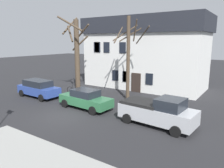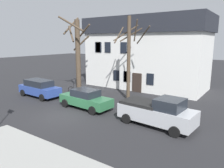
{
  "view_description": "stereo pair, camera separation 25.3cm",
  "coord_description": "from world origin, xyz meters",
  "px_view_note": "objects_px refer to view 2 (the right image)",
  "views": [
    {
      "loc": [
        11.53,
        -10.68,
        5.52
      ],
      "look_at": [
        2.21,
        3.17,
        2.16
      ],
      "focal_mm": 34.34,
      "sensor_mm": 36.0,
      "label": 1
    },
    {
      "loc": [
        11.74,
        -10.53,
        5.52
      ],
      "look_at": [
        2.21,
        3.17,
        2.16
      ],
      "focal_mm": 34.34,
      "sensor_mm": 36.0,
      "label": 2
    }
  ],
  "objects_px": {
    "tree_bare_mid": "(129,55)",
    "tree_bare_near": "(78,53)",
    "car_green_sedan": "(86,99)",
    "building_main": "(146,52)",
    "bicycle_leaning": "(75,90)",
    "car_blue_wagon": "(39,88)",
    "pickup_truck_silver": "(157,112)"
  },
  "relations": [
    {
      "from": "tree_bare_mid",
      "to": "tree_bare_near",
      "type": "bearing_deg",
      "value": -173.89
    },
    {
      "from": "tree_bare_near",
      "to": "car_green_sedan",
      "type": "distance_m",
      "value": 6.75
    },
    {
      "from": "tree_bare_near",
      "to": "car_green_sedan",
      "type": "bearing_deg",
      "value": -40.8
    },
    {
      "from": "car_green_sedan",
      "to": "tree_bare_near",
      "type": "bearing_deg",
      "value": 139.2
    },
    {
      "from": "building_main",
      "to": "bicycle_leaning",
      "type": "bearing_deg",
      "value": -121.83
    },
    {
      "from": "building_main",
      "to": "tree_bare_near",
      "type": "bearing_deg",
      "value": -123.47
    },
    {
      "from": "bicycle_leaning",
      "to": "tree_bare_mid",
      "type": "bearing_deg",
      "value": 10.89
    },
    {
      "from": "car_blue_wagon",
      "to": "tree_bare_near",
      "type": "bearing_deg",
      "value": 61.24
    },
    {
      "from": "car_green_sedan",
      "to": "bicycle_leaning",
      "type": "relative_size",
      "value": 2.82
    },
    {
      "from": "car_green_sedan",
      "to": "bicycle_leaning",
      "type": "xyz_separation_m",
      "value": [
        -4.42,
        3.27,
        -0.44
      ]
    },
    {
      "from": "bicycle_leaning",
      "to": "tree_bare_near",
      "type": "bearing_deg",
      "value": 85.7
    },
    {
      "from": "tree_bare_near",
      "to": "tree_bare_mid",
      "type": "height_order",
      "value": "tree_bare_near"
    },
    {
      "from": "bicycle_leaning",
      "to": "building_main",
      "type": "bearing_deg",
      "value": 58.17
    },
    {
      "from": "car_blue_wagon",
      "to": "building_main",
      "type": "bearing_deg",
      "value": 58.08
    },
    {
      "from": "tree_bare_mid",
      "to": "car_green_sedan",
      "type": "height_order",
      "value": "tree_bare_mid"
    },
    {
      "from": "car_green_sedan",
      "to": "pickup_truck_silver",
      "type": "xyz_separation_m",
      "value": [
        6.37,
        -0.11,
        0.14
      ]
    },
    {
      "from": "building_main",
      "to": "car_blue_wagon",
      "type": "relative_size",
      "value": 3.0
    },
    {
      "from": "tree_bare_near",
      "to": "car_green_sedan",
      "type": "relative_size",
      "value": 1.68
    },
    {
      "from": "car_blue_wagon",
      "to": "bicycle_leaning",
      "type": "xyz_separation_m",
      "value": [
        1.93,
        3.07,
        -0.53
      ]
    },
    {
      "from": "car_green_sedan",
      "to": "car_blue_wagon",
      "type": "bearing_deg",
      "value": 178.19
    },
    {
      "from": "building_main",
      "to": "car_blue_wagon",
      "type": "bearing_deg",
      "value": -121.92
    },
    {
      "from": "car_blue_wagon",
      "to": "pickup_truck_silver",
      "type": "xyz_separation_m",
      "value": [
        12.72,
        -0.31,
        0.06
      ]
    },
    {
      "from": "pickup_truck_silver",
      "to": "car_green_sedan",
      "type": "bearing_deg",
      "value": 179.05
    },
    {
      "from": "car_blue_wagon",
      "to": "bicycle_leaning",
      "type": "relative_size",
      "value": 2.81
    },
    {
      "from": "building_main",
      "to": "car_green_sedan",
      "type": "xyz_separation_m",
      "value": [
        -0.18,
        -10.68,
        -3.39
      ]
    },
    {
      "from": "building_main",
      "to": "tree_bare_near",
      "type": "distance_m",
      "value": 8.27
    },
    {
      "from": "tree_bare_mid",
      "to": "car_blue_wagon",
      "type": "relative_size",
      "value": 1.62
    },
    {
      "from": "building_main",
      "to": "tree_bare_mid",
      "type": "height_order",
      "value": "building_main"
    },
    {
      "from": "tree_bare_near",
      "to": "bicycle_leaning",
      "type": "bearing_deg",
      "value": -94.3
    },
    {
      "from": "car_green_sedan",
      "to": "bicycle_leaning",
      "type": "distance_m",
      "value": 5.52
    },
    {
      "from": "bicycle_leaning",
      "to": "car_blue_wagon",
      "type": "bearing_deg",
      "value": -122.12
    },
    {
      "from": "building_main",
      "to": "pickup_truck_silver",
      "type": "bearing_deg",
      "value": -60.13
    }
  ]
}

